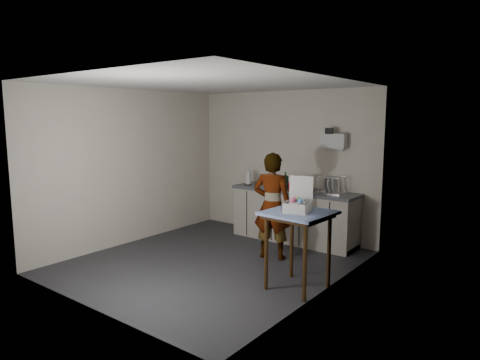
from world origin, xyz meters
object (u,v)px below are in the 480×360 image
Objects in this scene: soda_can at (290,186)px; paper_towel at (249,178)px; kitchen_counter at (294,217)px; dish_rack at (331,189)px; soap_bottle at (285,180)px; side_table at (298,222)px; dark_bottle at (287,182)px; standing_man at (272,206)px; bakery_box at (298,204)px.

paper_towel reaches higher than soda_can.
soda_can reaches higher than kitchen_counter.
soda_can is 0.44× the size of paper_towel.
kitchen_counter is 5.65× the size of dish_rack.
dish_rack is at bearing 4.82° from soda_can.
soap_bottle reaches higher than kitchen_counter.
dish_rack is (-0.44, 1.83, 0.12)m from side_table.
soap_bottle is 1.14× the size of paper_towel.
dark_bottle is (-1.26, 1.80, 0.16)m from side_table.
dish_rack is (0.47, 1.03, 0.16)m from standing_man.
bakery_box is at bearing -56.77° from soda_can.
dish_rack reaches higher than soda_can.
side_table is at bearing 122.81° from standing_man.
standing_man is 14.28× the size of soda_can.
bakery_box is (1.16, -1.78, 0.11)m from soda_can.
soap_bottle is (-1.25, 1.75, 0.20)m from side_table.
soda_can is (0.08, 0.02, -0.09)m from soap_bottle.
side_table is (1.10, -1.79, 0.43)m from kitchen_counter.
paper_towel reaches higher than kitchen_counter.
kitchen_counter is 1.11m from paper_towel.
bakery_box is at bearing -150.07° from side_table.
side_table is at bearing -40.48° from paper_towel.
side_table is at bearing -76.56° from dish_rack.
side_table is 8.69× the size of soda_can.
soap_bottle reaches higher than side_table.
paper_towel is at bearing 142.98° from side_table.
bakery_box reaches higher than dark_bottle.
standing_man reaches higher than soap_bottle.
soda_can is at bearing -175.18° from dish_rack.
bakery_box is at bearing 122.23° from standing_man.
soap_bottle is at bearing -85.44° from standing_man.
soda_can is 0.27× the size of bakery_box.
soap_bottle is 2.59× the size of soda_can.
standing_man is 1.02m from soda_can.
kitchen_counter is at bearing -0.63° from dark_bottle.
dark_bottle is 2.19m from bakery_box.
kitchen_counter is at bearing -94.59° from standing_man.
kitchen_counter is 0.86m from dish_rack.
side_table is at bearing -58.48° from kitchen_counter.
dish_rack reaches higher than dark_bottle.
paper_towel is 0.61× the size of bakery_box.
paper_towel is at bearing -178.51° from soap_bottle.
soda_can is 0.52× the size of dark_bottle.
standing_man is at bearing -39.60° from paper_towel.
standing_man reaches higher than kitchen_counter.
kitchen_counter is 8.68× the size of paper_towel.
soap_bottle is 0.06m from dark_bottle.
dark_bottle is at bearing 163.67° from soda_can.
side_table is 2.13m from soda_can.
soda_can is at bearing 127.05° from side_table.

